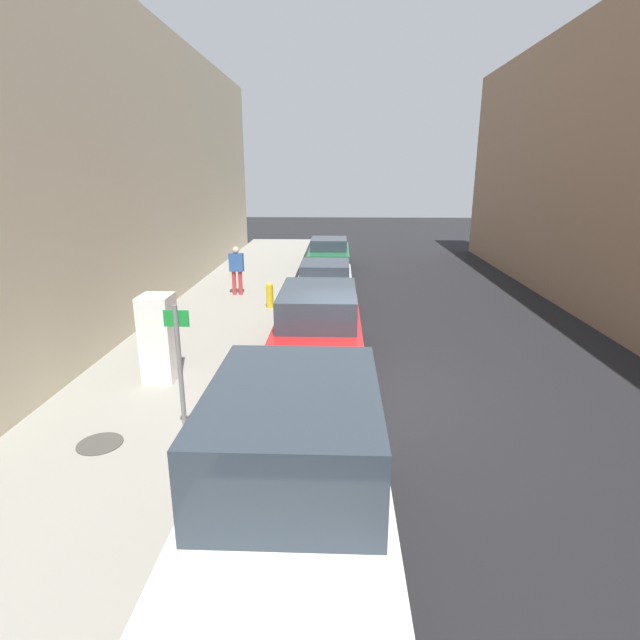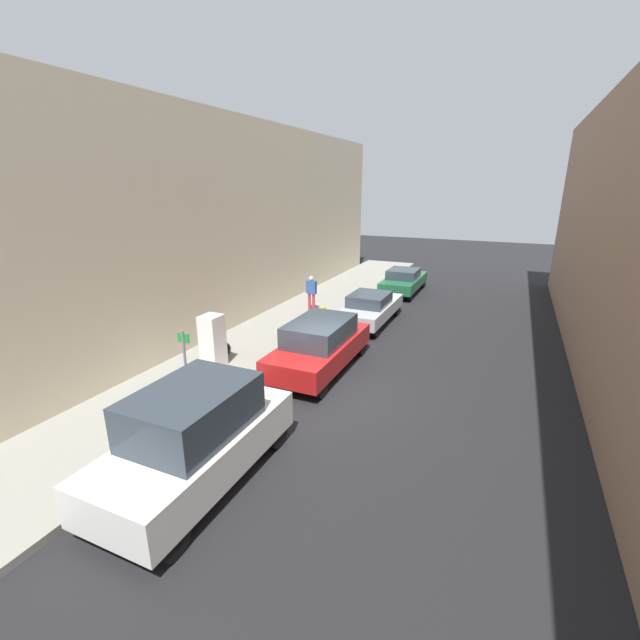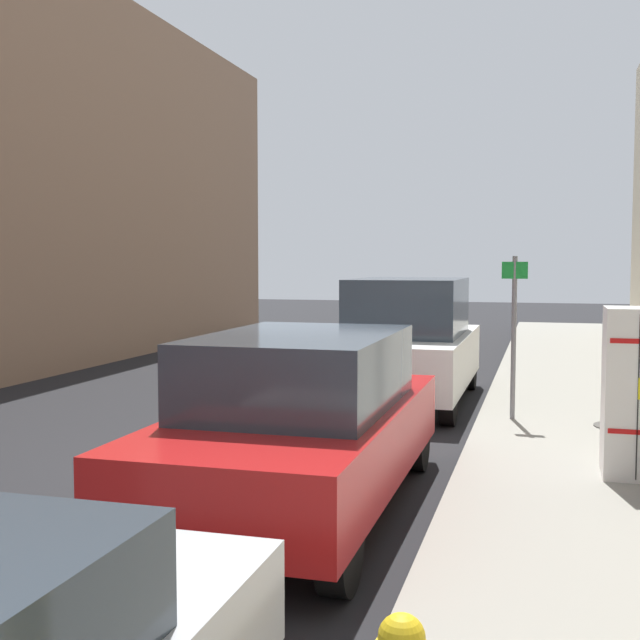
{
  "view_description": "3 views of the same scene",
  "coord_description": "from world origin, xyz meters",
  "views": [
    {
      "loc": [
        -0.41,
        -9.67,
        4.29
      ],
      "look_at": [
        -0.83,
        1.4,
        0.99
      ],
      "focal_mm": 28.0,
      "sensor_mm": 36.0,
      "label": 1
    },
    {
      "loc": [
        4.58,
        -10.82,
        5.99
      ],
      "look_at": [
        -1.2,
        2.08,
        1.5
      ],
      "focal_mm": 24.0,
      "sensor_mm": 36.0,
      "label": 2
    },
    {
      "loc": [
        -3.11,
        8.65,
        2.43
      ],
      "look_at": [
        0.06,
        -2.65,
        1.57
      ],
      "focal_mm": 45.0,
      "sensor_mm": 36.0,
      "label": 3
    }
  ],
  "objects": [
    {
      "name": "parked_sedan_green",
      "position": [
        -0.87,
        13.07,
        0.74
      ],
      "size": [
        1.81,
        4.53,
        1.41
      ],
      "color": "#1E6038",
      "rests_on": "ground"
    },
    {
      "name": "street_sign_post",
      "position": [
        -2.7,
        -3.02,
        1.49
      ],
      "size": [
        0.36,
        0.07,
        2.33
      ],
      "color": "slate",
      "rests_on": "sidewalk_slab"
    },
    {
      "name": "sidewalk_slab",
      "position": [
        -4.02,
        0.0,
        0.09
      ],
      "size": [
        3.65,
        44.0,
        0.18
      ],
      "primitive_type": "cube",
      "color": "gray",
      "rests_on": "ground"
    },
    {
      "name": "pedestrian_walking_far",
      "position": [
        -3.93,
        7.15,
        1.14
      ],
      "size": [
        0.48,
        0.22,
        1.67
      ],
      "rotation": [
        0.0,
        0.0,
        5.38
      ],
      "color": "#B73338",
      "rests_on": "sidewalk_slab"
    },
    {
      "name": "fire_hydrant",
      "position": [
        -2.57,
        5.48,
        0.59
      ],
      "size": [
        0.22,
        0.22,
        0.8
      ],
      "color": "gold",
      "rests_on": "sidewalk_slab"
    },
    {
      "name": "manhole_cover",
      "position": [
        -4.14,
        -2.85,
        0.18
      ],
      "size": [
        0.7,
        0.7,
        0.02
      ],
      "primitive_type": "cylinder",
      "color": "#47443F",
      "rests_on": "sidewalk_slab"
    },
    {
      "name": "ground_plane",
      "position": [
        0.0,
        0.0,
        0.0
      ],
      "size": [
        80.0,
        80.0,
        0.0
      ],
      "primitive_type": "plane",
      "color": "black"
    },
    {
      "name": "parked_suv_red",
      "position": [
        -0.87,
        1.33,
        0.89
      ],
      "size": [
        1.94,
        4.8,
        1.74
      ],
      "color": "red",
      "rests_on": "ground"
    },
    {
      "name": "parked_van_white",
      "position": [
        -0.87,
        -4.91,
        1.06
      ],
      "size": [
        2.04,
        4.66,
        2.14
      ],
      "color": "silver",
      "rests_on": "ground"
    },
    {
      "name": "discarded_refrigerator",
      "position": [
        -4.04,
        -0.24,
        1.06
      ],
      "size": [
        0.62,
        0.7,
        1.77
      ],
      "color": "white",
      "rests_on": "sidewalk_slab"
    },
    {
      "name": "trash_bag",
      "position": [
        -4.32,
        0.7,
        0.41
      ],
      "size": [
        0.48,
        0.48,
        0.48
      ],
      "primitive_type": "sphere",
      "color": "black",
      "rests_on": "sidewalk_slab"
    },
    {
      "name": "parked_sedan_silver",
      "position": [
        -0.87,
        6.84,
        0.74
      ],
      "size": [
        1.8,
        4.57,
        1.42
      ],
      "color": "silver",
      "rests_on": "ground"
    }
  ]
}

